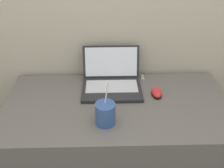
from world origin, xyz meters
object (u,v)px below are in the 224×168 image
object	(u,v)px
laptop	(112,80)
computer_mouse	(157,93)
drink_cup	(105,113)
usb_stick	(142,77)

from	to	relation	value
laptop	computer_mouse	xyz separation A→B (m)	(0.25, -0.10, -0.03)
drink_cup	computer_mouse	world-z (taller)	drink_cup
laptop	drink_cup	xyz separation A→B (m)	(-0.04, -0.33, 0.02)
laptop	computer_mouse	distance (m)	0.27
laptop	usb_stick	bearing A→B (deg)	25.52
drink_cup	usb_stick	xyz separation A→B (m)	(0.24, 0.43, -0.06)
drink_cup	laptop	bearing A→B (deg)	83.22
usb_stick	laptop	bearing A→B (deg)	-154.48
laptop	computer_mouse	world-z (taller)	laptop
laptop	drink_cup	bearing A→B (deg)	-96.78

